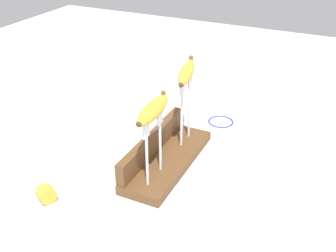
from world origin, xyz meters
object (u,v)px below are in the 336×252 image
banana_raised_right (186,72)px  fork_fallen_near (132,147)px  fork_stand_left (154,142)px  wire_coil (221,121)px  fork_stand_right (186,105)px  banana_raised_left (153,110)px  banana_chunk_near (46,194)px

banana_raised_right → fork_fallen_near: bearing=116.3°
fork_stand_left → wire_coil: 0.43m
fork_stand_right → banana_raised_right: 0.10m
banana_raised_left → fork_fallen_near: (0.13, 0.14, -0.22)m
fork_fallen_near → banana_raised_right: bearing=-63.7°
fork_stand_right → wire_coil: bearing=-12.6°
banana_raised_right → banana_chunk_near: 0.49m
fork_stand_right → banana_chunk_near: size_ratio=3.71×
fork_stand_left → fork_fallen_near: 0.24m
fork_fallen_near → wire_coil: bearing=-34.4°
banana_raised_right → wire_coil: banana_raised_right is taller
fork_fallen_near → wire_coil: 0.34m
banana_raised_right → banana_chunk_near: (-0.38, 0.22, -0.23)m
banana_raised_left → wire_coil: banana_raised_left is taller
fork_stand_left → banana_raised_right: size_ratio=0.94×
banana_raised_left → banana_chunk_near: bearing=129.3°
wire_coil → fork_stand_right: bearing=167.4°
fork_stand_right → banana_raised_right: size_ratio=1.08×
fork_stand_right → fork_fallen_near: 0.22m
banana_chunk_near → wire_coil: 0.64m
fork_stand_left → banana_raised_right: (0.20, -0.00, 0.12)m
banana_raised_left → wire_coil: (0.41, -0.05, -0.22)m
fork_stand_left → banana_chunk_near: (-0.18, 0.22, -0.11)m
banana_raised_left → wire_coil: bearing=-6.4°
fork_fallen_near → banana_raised_left: bearing=-132.5°
banana_raised_right → wire_coil: size_ratio=2.16×
fork_fallen_near → fork_stand_right: bearing=-63.6°
fork_stand_right → fork_fallen_near: bearing=116.4°
fork_stand_right → banana_chunk_near: (-0.38, 0.22, -0.13)m
fork_stand_left → banana_raised_left: bearing=-177.0°
fork_fallen_near → wire_coil: size_ratio=2.06×
banana_raised_right → wire_coil: 0.32m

